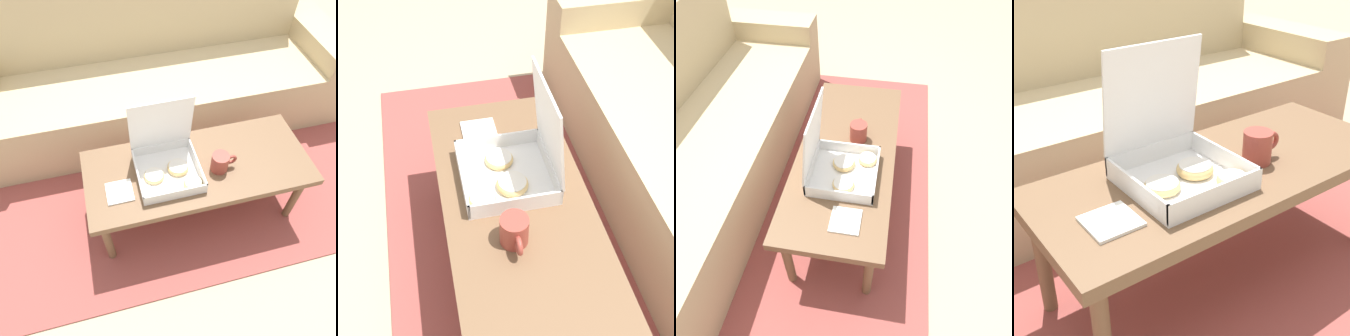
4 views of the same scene
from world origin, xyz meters
The scene contains 7 objects.
ground_plane centered at (0.00, 0.00, 0.00)m, with size 12.00×12.00×0.00m, color tan.
area_rug centered at (0.00, 0.30, 0.01)m, with size 2.69×1.78×0.01m, color #994742.
couch centered at (0.00, 0.79, 0.31)m, with size 2.57×0.78×0.91m.
coffee_table centered at (0.00, -0.10, 0.39)m, with size 1.19×0.50×0.43m.
pastry_box centered at (-0.16, -0.09, 0.50)m, with size 0.32×0.32×0.38m.
coffee_mug centered at (0.10, -0.14, 0.48)m, with size 0.14×0.09×0.10m.
napkin_stack centered at (-0.43, -0.16, 0.43)m, with size 0.13×0.13×0.01m.
Camera 3 is at (-1.19, -0.29, 1.62)m, focal length 35.00 mm.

